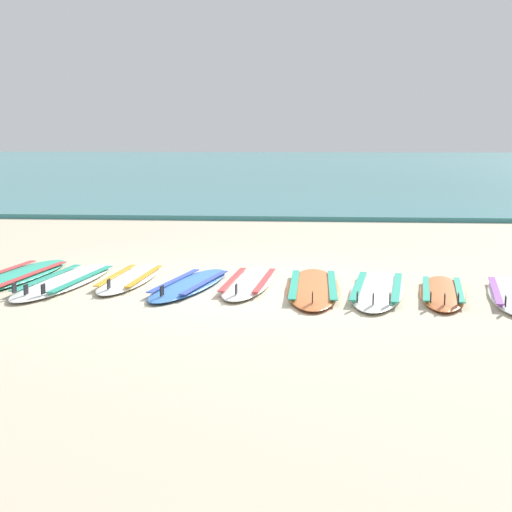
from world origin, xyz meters
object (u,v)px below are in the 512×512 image
surfboard_0 (17,276)px  surfboard_2 (130,278)px  surfboard_6 (378,289)px  surfboard_7 (442,292)px  surfboard_1 (65,281)px  surfboard_4 (249,283)px  surfboard_3 (190,284)px  surfboard_5 (313,287)px

surfboard_0 → surfboard_2: (1.47, -0.06, 0.00)m
surfboard_6 → surfboard_7: same height
surfboard_1 → surfboard_4: 2.24m
surfboard_1 → surfboard_3: bearing=-3.7°
surfboard_0 → surfboard_1: same height
surfboard_5 → surfboard_6: same height
surfboard_3 → surfboard_7: 2.93m
surfboard_2 → surfboard_5: size_ratio=0.84×
surfboard_4 → surfboard_0: bearing=176.0°
surfboard_5 → surfboard_0: bearing=173.3°
surfboard_4 → surfboard_7: bearing=-9.9°
surfboard_3 → surfboard_5: size_ratio=0.90×
surfboard_0 → surfboard_7: size_ratio=1.24×
surfboard_0 → surfboard_7: bearing=-6.5°
surfboard_3 → surfboard_7: same height
surfboard_1 → surfboard_5: size_ratio=1.04×
surfboard_3 → surfboard_5: same height
surfboard_6 → surfboard_3: bearing=176.9°
surfboard_5 → surfboard_7: size_ratio=1.19×
surfboard_1 → surfboard_7: size_ratio=1.23×
surfboard_5 → surfboard_4: bearing=163.5°
surfboard_5 → surfboard_6: bearing=-4.3°
surfboard_1 → surfboard_4: (2.24, 0.07, -0.00)m
surfboard_4 → surfboard_7: size_ratio=1.05×
surfboard_2 → surfboard_5: (2.26, -0.37, -0.00)m
surfboard_2 → surfboard_3: (0.80, -0.31, -0.00)m
surfboard_3 → surfboard_4: same height
surfboard_5 → surfboard_6: 0.74m
surfboard_2 → surfboard_4: (1.48, -0.14, -0.00)m
surfboard_5 → surfboard_7: bearing=-6.2°
surfboard_4 → surfboard_7: 2.27m
surfboard_6 → surfboard_5: bearing=175.7°
surfboard_1 → surfboard_4: bearing=1.7°
surfboard_5 → surfboard_7: (1.46, -0.16, 0.00)m
surfboard_1 → surfboard_2: (0.75, 0.21, -0.00)m
surfboard_4 → surfboard_6: size_ratio=0.88×
surfboard_1 → surfboard_4: size_ratio=1.17×
surfboard_0 → surfboard_6: bearing=-6.3°
surfboard_2 → surfboard_4: same height
surfboard_4 → surfboard_5: 0.81m
surfboard_1 → surfboard_5: (3.01, -0.16, -0.00)m
surfboard_0 → surfboard_6: 4.50m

